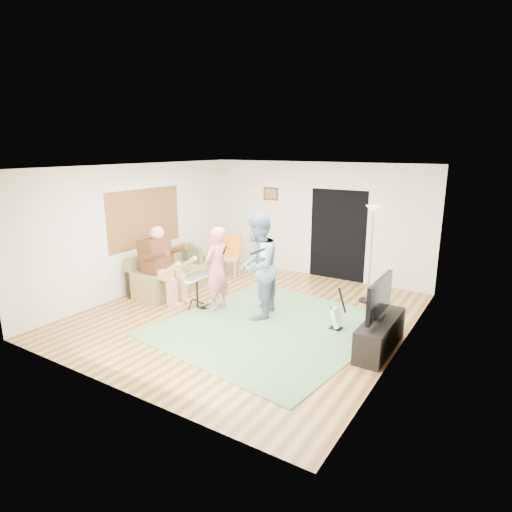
# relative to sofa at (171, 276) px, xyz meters

# --- Properties ---
(floor) EXTENTS (6.00, 6.00, 0.00)m
(floor) POSITION_rel_sofa_xyz_m (2.29, -0.42, -0.27)
(floor) COLOR brown
(floor) RESTS_ON ground
(walls) EXTENTS (5.50, 6.00, 2.70)m
(walls) POSITION_rel_sofa_xyz_m (2.29, -0.42, 1.08)
(walls) COLOR silver
(walls) RESTS_ON floor
(ceiling) EXTENTS (6.00, 6.00, 0.00)m
(ceiling) POSITION_rel_sofa_xyz_m (2.29, -0.42, 2.43)
(ceiling) COLOR white
(ceiling) RESTS_ON walls
(window_blinds) EXTENTS (0.00, 2.05, 2.05)m
(window_blinds) POSITION_rel_sofa_xyz_m (-0.45, -0.22, 1.28)
(window_blinds) COLOR #915D2D
(window_blinds) RESTS_ON walls
(doorway) EXTENTS (2.10, 0.00, 2.10)m
(doorway) POSITION_rel_sofa_xyz_m (2.84, 2.57, 0.78)
(doorway) COLOR black
(doorway) RESTS_ON walls
(picture_frame) EXTENTS (0.42, 0.03, 0.32)m
(picture_frame) POSITION_rel_sofa_xyz_m (1.04, 2.57, 1.63)
(picture_frame) COLOR #3F2314
(picture_frame) RESTS_ON walls
(area_rug) EXTENTS (3.76, 3.97, 0.02)m
(area_rug) POSITION_rel_sofa_xyz_m (2.94, -0.67, -0.26)
(area_rug) COLOR #527B4A
(area_rug) RESTS_ON floor
(sofa) EXTENTS (0.83, 2.01, 0.81)m
(sofa) POSITION_rel_sofa_xyz_m (0.00, 0.00, 0.00)
(sofa) COLOR olive
(sofa) RESTS_ON floor
(drummer) EXTENTS (0.99, 0.55, 1.52)m
(drummer) POSITION_rel_sofa_xyz_m (0.44, -0.65, 0.32)
(drummer) COLOR #542C17
(drummer) RESTS_ON sofa
(drum_kit) EXTENTS (0.35, 0.63, 0.65)m
(drum_kit) POSITION_rel_sofa_xyz_m (1.29, -0.65, 0.01)
(drum_kit) COLOR black
(drum_kit) RESTS_ON floor
(singer) EXTENTS (0.40, 0.60, 1.61)m
(singer) POSITION_rel_sofa_xyz_m (1.65, -0.49, 0.53)
(singer) COLOR #DF616E
(singer) RESTS_ON floor
(microphone) EXTENTS (0.06, 0.06, 0.24)m
(microphone) POSITION_rel_sofa_xyz_m (1.85, -0.49, 0.93)
(microphone) COLOR black
(microphone) RESTS_ON singer
(guitarist) EXTENTS (0.95, 1.09, 1.93)m
(guitarist) POSITION_rel_sofa_xyz_m (2.50, -0.40, 0.69)
(guitarist) COLOR slate
(guitarist) RESTS_ON floor
(guitar_held) EXTENTS (0.13, 0.60, 0.26)m
(guitar_held) POSITION_rel_sofa_xyz_m (2.70, -0.40, 1.04)
(guitar_held) COLOR silver
(guitar_held) RESTS_ON guitarist
(guitar_spare) EXTENTS (0.27, 0.24, 0.76)m
(guitar_spare) POSITION_rel_sofa_xyz_m (3.95, -0.17, -0.05)
(guitar_spare) COLOR black
(guitar_spare) RESTS_ON floor
(torchiere_lamp) EXTENTS (0.35, 0.35, 1.94)m
(torchiere_lamp) POSITION_rel_sofa_xyz_m (3.97, 1.46, 1.06)
(torchiere_lamp) COLOR black
(torchiere_lamp) RESTS_ON floor
(dining_chair) EXTENTS (0.53, 0.56, 1.00)m
(dining_chair) POSITION_rel_sofa_xyz_m (0.65, 1.37, 0.09)
(dining_chair) COLOR tan
(dining_chair) RESTS_ON floor
(tv_cabinet) EXTENTS (0.40, 1.40, 0.50)m
(tv_cabinet) POSITION_rel_sofa_xyz_m (4.79, -0.53, -0.02)
(tv_cabinet) COLOR black
(tv_cabinet) RESTS_ON floor
(television) EXTENTS (0.06, 1.10, 0.58)m
(television) POSITION_rel_sofa_xyz_m (4.74, -0.53, 0.58)
(television) COLOR black
(television) RESTS_ON tv_cabinet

